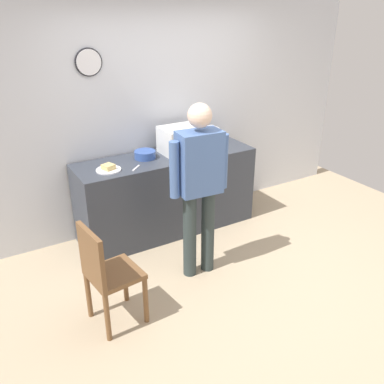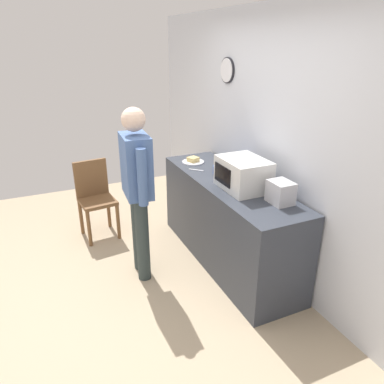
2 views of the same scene
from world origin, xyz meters
The scene contains 11 objects.
ground_plane centered at (0.00, 0.00, 0.00)m, with size 6.00×6.00×0.00m, color tan.
back_wall centered at (0.00, 1.60, 1.30)m, with size 5.40×0.13×2.60m.
kitchen_counter centered at (-0.16, 1.22, 0.47)m, with size 2.08×0.62×0.93m, color #333842.
microwave centered at (0.08, 1.23, 1.08)m, with size 0.50×0.39×0.30m.
sandwich_plate centered at (-0.87, 1.13, 0.95)m, with size 0.26×0.26×0.07m.
salad_bowl centered at (-0.39, 1.28, 0.98)m, with size 0.23×0.23×0.09m, color #33519E.
toaster centered at (0.50, 1.36, 1.03)m, with size 0.22×0.18×0.20m, color silver.
fork_utensil centered at (-0.60, 1.05, 0.94)m, with size 0.17×0.02×0.01m, color silver.
spoon_utensil centered at (0.24, 1.48, 0.94)m, with size 0.17×0.02×0.01m, color silver.
person_standing centered at (-0.29, 0.29, 1.02)m, with size 0.59×0.27×1.73m.
wooden_chair centered at (-1.34, 0.03, 0.52)m, with size 0.44×0.44×0.94m.
Camera 2 is at (2.87, -0.56, 2.27)m, focal length 34.08 mm.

